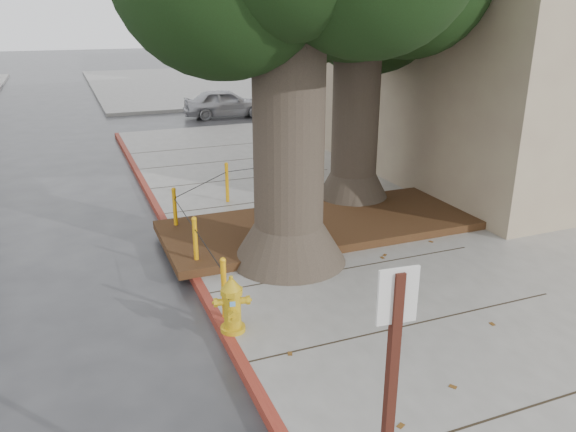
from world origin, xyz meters
The scene contains 11 objects.
ground centered at (0.00, 0.00, 0.00)m, with size 140.00×140.00×0.00m, color #28282B.
sidewalk_main centered at (6.00, 2.50, 0.07)m, with size 16.00×26.00×0.15m, color slate.
sidewalk_far centered at (6.00, 30.00, 0.07)m, with size 16.00×20.00×0.15m, color slate.
curb_red centered at (-2.00, 2.50, 0.07)m, with size 0.14×26.00×0.16m, color maroon.
planter_bed centered at (0.90, 3.90, 0.23)m, with size 6.40×2.60×0.16m, color black.
building_side_white centered at (16.00, 26.00, 4.50)m, with size 10.00×10.00×9.00m, color silver.
bollard_ring centered at (-0.87, 4.38, 0.66)m, with size 3.79×5.39×0.95m.
fire_hydrant centered at (-1.90, 0.79, 0.56)m, with size 0.45×0.42×0.84m.
signpost centered at (-1.95, -3.21, 1.70)m, with size 0.27×0.07×2.73m.
car_silver centered at (2.87, 18.02, 0.61)m, with size 1.45×3.59×1.22m, color #A9A9AF.
car_red centered at (9.85, 18.29, 0.54)m, with size 1.15×3.29×1.08m, color maroon.
Camera 1 is at (-3.72, -5.81, 4.33)m, focal length 35.00 mm.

